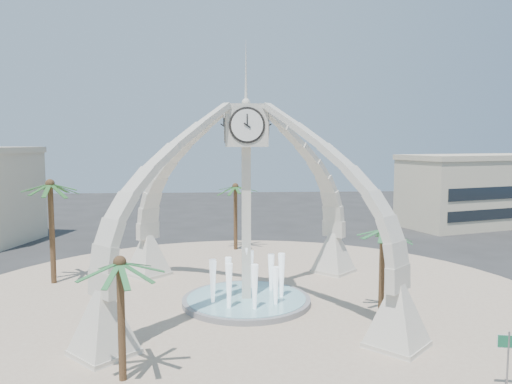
{
  "coord_description": "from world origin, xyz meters",
  "views": [
    {
      "loc": [
        -1.39,
        -30.24,
        10.07
      ],
      "look_at": [
        0.73,
        2.0,
        6.84
      ],
      "focal_mm": 35.0,
      "sensor_mm": 36.0,
      "label": 1
    }
  ],
  "objects": [
    {
      "name": "ground",
      "position": [
        0.0,
        0.0,
        0.0
      ],
      "size": [
        140.0,
        140.0,
        0.0
      ],
      "primitive_type": "plane",
      "color": "#282828",
      "rests_on": "ground"
    },
    {
      "name": "plaza",
      "position": [
        0.0,
        0.0,
        0.03
      ],
      "size": [
        40.0,
        40.0,
        0.06
      ],
      "primitive_type": "cylinder",
      "color": "tan",
      "rests_on": "ground"
    },
    {
      "name": "clock_tower",
      "position": [
        -0.0,
        -0.0,
        6.49
      ],
      "size": [
        17.94,
        17.94,
        16.3
      ],
      "color": "beige",
      "rests_on": "ground"
    },
    {
      "name": "fountain",
      "position": [
        0.0,
        0.0,
        0.29
      ],
      "size": [
        8.0,
        8.0,
        3.62
      ],
      "color": "gray",
      "rests_on": "ground"
    },
    {
      "name": "building_ne",
      "position": [
        30.0,
        28.0,
        4.31
      ],
      "size": [
        21.87,
        14.17,
        8.6
      ],
      "rotation": [
        0.0,
        0.0,
        0.31
      ],
      "color": "beige",
      "rests_on": "ground"
    },
    {
      "name": "palm_east",
      "position": [
        7.82,
        -2.29,
        4.97
      ],
      "size": [
        4.2,
        4.2,
        5.71
      ],
      "rotation": [
        0.0,
        0.0,
        0.2
      ],
      "color": "brown",
      "rests_on": "ground"
    },
    {
      "name": "palm_west",
      "position": [
        -13.53,
        5.45,
        7.04
      ],
      "size": [
        4.22,
        4.22,
        7.94
      ],
      "rotation": [
        0.0,
        0.0,
        0.04
      ],
      "color": "brown",
      "rests_on": "ground"
    },
    {
      "name": "palm_north",
      "position": [
        -0.27,
        15.85,
        5.9
      ],
      "size": [
        3.92,
        3.92,
        6.7
      ],
      "rotation": [
        0.0,
        0.0,
        0.05
      ],
      "color": "brown",
      "rests_on": "ground"
    },
    {
      "name": "palm_south",
      "position": [
        -5.69,
        -9.72,
        5.05
      ],
      "size": [
        4.33,
        4.33,
        5.78
      ],
      "rotation": [
        0.0,
        0.0,
        0.31
      ],
      "color": "brown",
      "rests_on": "ground"
    },
    {
      "name": "street_sign",
      "position": [
        10.01,
        -11.65,
        1.79
      ],
      "size": [
        0.91,
        0.21,
        2.51
      ],
      "rotation": [
        0.0,
        0.0,
        -0.2
      ],
      "color": "slate",
      "rests_on": "ground"
    }
  ]
}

